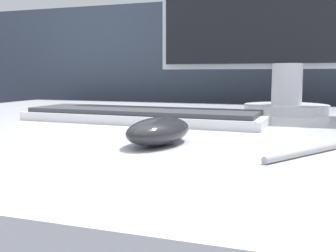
{
  "coord_description": "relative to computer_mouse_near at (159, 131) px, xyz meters",
  "views": [
    {
      "loc": [
        0.11,
        -0.67,
        0.83
      ],
      "look_at": [
        -0.05,
        -0.18,
        0.76
      ],
      "focal_mm": 42.0,
      "sensor_mm": 36.0,
      "label": 1
    }
  ],
  "objects": [
    {
      "name": "keyboard",
      "position": [
        -0.11,
        0.22,
        -0.01
      ],
      "size": [
        0.46,
        0.15,
        0.02
      ],
      "rotation": [
        0.0,
        0.0,
        -0.04
      ],
      "color": "silver",
      "rests_on": "desk"
    },
    {
      "name": "pen",
      "position": [
        0.17,
        -0.01,
        -0.01
      ],
      "size": [
        0.08,
        0.12,
        0.01
      ],
      "rotation": [
        0.0,
        0.0,
        0.99
      ],
      "color": "#99999E",
      "rests_on": "desk"
    },
    {
      "name": "partition_panel",
      "position": [
        0.05,
        0.83,
        -0.22
      ],
      "size": [
        5.0,
        0.03,
        1.07
      ],
      "color": "#333D4C",
      "rests_on": "ground_plane"
    },
    {
      "name": "computer_mouse_near",
      "position": [
        0.0,
        0.0,
        0.0
      ],
      "size": [
        0.08,
        0.13,
        0.03
      ],
      "rotation": [
        0.0,
        0.0,
        -0.17
      ],
      "color": "#232328",
      "rests_on": "desk"
    }
  ]
}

